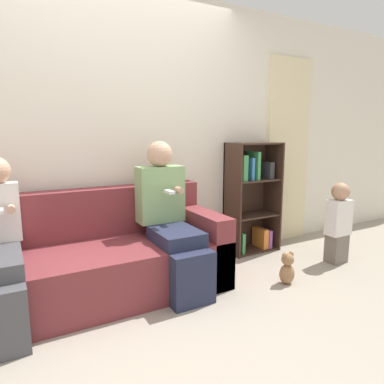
# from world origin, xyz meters

# --- Properties ---
(ground_plane) EXTENTS (14.00, 14.00, 0.00)m
(ground_plane) POSITION_xyz_m (0.00, 0.00, 0.00)
(ground_plane) COLOR #9E9384
(back_wall) EXTENTS (10.00, 0.06, 2.55)m
(back_wall) POSITION_xyz_m (0.00, 0.96, 1.27)
(back_wall) COLOR silver
(back_wall) RESTS_ON ground_plane
(curtain_panel) EXTENTS (0.62, 0.04, 2.12)m
(curtain_panel) POSITION_xyz_m (2.08, 0.91, 1.06)
(curtain_panel) COLOR beige
(curtain_panel) RESTS_ON ground_plane
(couch) EXTENTS (2.00, 0.83, 0.82)m
(couch) POSITION_xyz_m (-0.27, 0.51, 0.28)
(couch) COLOR maroon
(couch) RESTS_ON ground_plane
(adult_seated) EXTENTS (0.40, 0.76, 1.21)m
(adult_seated) POSITION_xyz_m (0.30, 0.40, 0.63)
(adult_seated) COLOR #232842
(adult_seated) RESTS_ON ground_plane
(child_seated) EXTENTS (0.26, 0.78, 1.12)m
(child_seated) POSITION_xyz_m (-0.92, 0.38, 0.57)
(child_seated) COLOR #47474C
(child_seated) RESTS_ON ground_plane
(toddler_standing) EXTENTS (0.24, 0.17, 0.81)m
(toddler_standing) POSITION_xyz_m (1.98, 0.07, 0.42)
(toddler_standing) COLOR #70665B
(toddler_standing) RESTS_ON ground_plane
(bookshelf) EXTENTS (0.57, 0.31, 1.18)m
(bookshelf) POSITION_xyz_m (1.46, 0.80, 0.59)
(bookshelf) COLOR #3D281E
(bookshelf) RESTS_ON ground_plane
(teddy_bear) EXTENTS (0.14, 0.12, 0.28)m
(teddy_bear) POSITION_xyz_m (1.19, -0.06, 0.13)
(teddy_bear) COLOR #936B47
(teddy_bear) RESTS_ON ground_plane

